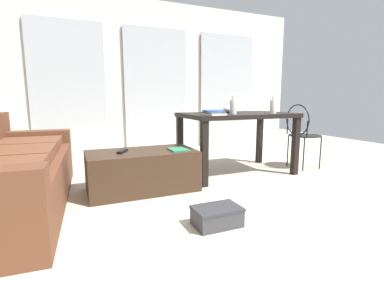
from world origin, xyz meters
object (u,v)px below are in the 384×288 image
(craft_table, at_px, (237,121))
(tv_remote_primary, at_px, (122,151))
(bottle_near, at_px, (233,107))
(wire_chair, at_px, (301,130))
(magazine, at_px, (178,149))
(coffee_table, at_px, (142,171))
(shoebox, at_px, (217,216))
(couch, at_px, (5,175))
(bottle_far, at_px, (273,107))
(bowl, at_px, (229,109))
(book_stack, at_px, (213,113))

(craft_table, distance_m, tv_remote_primary, 1.48)
(bottle_near, bearing_deg, wire_chair, 3.14)
(wire_chair, bearing_deg, bottle_near, -176.86)
(bottle_near, relative_size, magazine, 0.93)
(coffee_table, height_order, shoebox, coffee_table)
(couch, bearing_deg, tv_remote_primary, 4.87)
(craft_table, relative_size, shoebox, 3.83)
(coffee_table, xyz_separation_m, bottle_far, (1.57, -0.07, 0.64))
(bottle_near, bearing_deg, couch, -177.71)
(couch, relative_size, bottle_far, 10.54)
(coffee_table, xyz_separation_m, tv_remote_primary, (-0.19, 0.01, 0.21))
(couch, bearing_deg, magazine, -0.95)
(bottle_far, distance_m, shoebox, 1.77)
(bottle_near, relative_size, shoebox, 0.58)
(shoebox, bearing_deg, craft_table, 52.85)
(magazine, bearing_deg, coffee_table, 163.79)
(wire_chair, relative_size, magazine, 3.90)
(craft_table, bearing_deg, bottle_near, -132.34)
(craft_table, bearing_deg, wire_chair, -8.43)
(couch, xyz_separation_m, bottle_near, (2.25, 0.09, 0.54))
(bottle_near, xyz_separation_m, tv_remote_primary, (-1.27, -0.01, -0.42))
(couch, distance_m, craft_table, 2.48)
(couch, relative_size, craft_table, 1.60)
(shoebox, bearing_deg, magazine, 86.96)
(bowl, height_order, shoebox, bowl)
(coffee_table, relative_size, bottle_far, 5.31)
(shoebox, bearing_deg, bottle_near, 53.91)
(couch, relative_size, coffee_table, 1.98)
(magazine, bearing_deg, shoebox, -93.24)
(bottle_far, xyz_separation_m, magazine, (-1.21, -0.03, -0.42))
(wire_chair, relative_size, bottle_far, 4.22)
(bottle_near, relative_size, bottle_far, 1.00)
(coffee_table, height_order, wire_chair, wire_chair)
(book_stack, bearing_deg, couch, -178.39)
(craft_table, relative_size, bowl, 9.49)
(tv_remote_primary, relative_size, magazine, 0.81)
(magazine, height_order, shoebox, magazine)
(bowl, height_order, tv_remote_primary, bowl)
(craft_table, xyz_separation_m, book_stack, (-0.46, -0.23, 0.13))
(coffee_table, bearing_deg, wire_chair, 1.94)
(craft_table, distance_m, magazine, 0.98)
(couch, relative_size, bowl, 15.18)
(bottle_near, xyz_separation_m, magazine, (-0.72, -0.12, -0.43))
(coffee_table, xyz_separation_m, bowl, (1.21, 0.34, 0.59))
(tv_remote_primary, bearing_deg, bottle_far, 28.89)
(bottle_near, bearing_deg, bottle_far, -10.10)
(craft_table, distance_m, bowl, 0.20)
(bottle_near, xyz_separation_m, book_stack, (-0.28, -0.03, -0.06))
(tv_remote_primary, bearing_deg, coffee_table, 29.34)
(coffee_table, bearing_deg, book_stack, -1.52)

